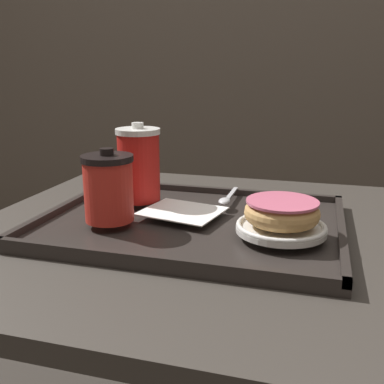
{
  "coord_description": "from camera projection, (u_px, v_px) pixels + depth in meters",
  "views": [
    {
      "loc": [
        0.21,
        -0.72,
        0.99
      ],
      "look_at": [
        0.01,
        -0.01,
        0.79
      ],
      "focal_mm": 42.0,
      "sensor_mm": 36.0,
      "label": 1
    }
  ],
  "objects": [
    {
      "name": "napkin_paper",
      "position": [
        182.0,
        211.0,
        0.79
      ],
      "size": [
        0.15,
        0.14,
        0.0
      ],
      "rotation": [
        0.0,
        0.0,
        -0.2
      ],
      "color": "white",
      "rests_on": "serving_tray"
    },
    {
      "name": "wall_behind",
      "position": [
        272.0,
        11.0,
        1.69
      ],
      "size": [
        8.0,
        0.05,
        2.4
      ],
      "color": "brown",
      "rests_on": "ground_plane"
    },
    {
      "name": "coffee_cup_front",
      "position": [
        108.0,
        188.0,
        0.73
      ],
      "size": [
        0.09,
        0.09,
        0.12
      ],
      "color": "red",
      "rests_on": "serving_tray"
    },
    {
      "name": "donut_chocolate_glazed",
      "position": [
        282.0,
        212.0,
        0.69
      ],
      "size": [
        0.12,
        0.12,
        0.04
      ],
      "color": "tan",
      "rests_on": "plate_with_chocolate_donut"
    },
    {
      "name": "plate_with_chocolate_donut",
      "position": [
        281.0,
        228.0,
        0.69
      ],
      "size": [
        0.14,
        0.14,
        0.01
      ],
      "color": "white",
      "rests_on": "serving_tray"
    },
    {
      "name": "spoon",
      "position": [
        226.0,
        199.0,
        0.85
      ],
      "size": [
        0.02,
        0.13,
        0.01
      ],
      "rotation": [
        0.0,
        0.0,
        4.71
      ],
      "color": "silver",
      "rests_on": "serving_tray"
    },
    {
      "name": "cafe_table",
      "position": [
        191.0,
        319.0,
        0.84
      ],
      "size": [
        0.77,
        0.76,
        0.72
      ],
      "color": "#38332D",
      "rests_on": "ground_plane"
    },
    {
      "name": "coffee_cup_rear",
      "position": [
        139.0,
        164.0,
        0.85
      ],
      "size": [
        0.08,
        0.08,
        0.15
      ],
      "color": "red",
      "rests_on": "serving_tray"
    },
    {
      "name": "serving_tray",
      "position": [
        192.0,
        223.0,
        0.78
      ],
      "size": [
        0.51,
        0.39,
        0.02
      ],
      "color": "#282321",
      "rests_on": "cafe_table"
    }
  ]
}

